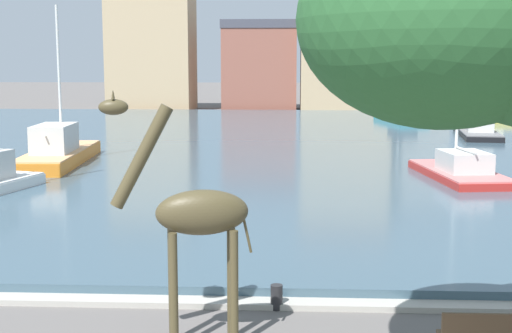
{
  "coord_description": "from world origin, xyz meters",
  "views": [
    {
      "loc": [
        0.34,
        -7.25,
        4.89
      ],
      "look_at": [
        -0.59,
        10.65,
        2.2
      ],
      "focal_mm": 49.85,
      "sensor_mm": 36.0,
      "label": 1
    }
  ],
  "objects_px": {
    "sailboat_teal": "(399,117)",
    "mooring_bollard": "(277,297)",
    "sailboat_orange": "(62,153)",
    "sailboat_red": "(455,172)",
    "sailboat_yellow": "(483,114)",
    "giraffe_statue": "(194,217)",
    "sailboat_black": "(476,131)"
  },
  "relations": [
    {
      "from": "sailboat_teal",
      "to": "mooring_bollard",
      "type": "xyz_separation_m",
      "value": [
        -8.44,
        -41.59,
        -0.31
      ]
    },
    {
      "from": "sailboat_orange",
      "to": "sailboat_red",
      "type": "distance_m",
      "value": 17.33
    },
    {
      "from": "sailboat_teal",
      "to": "sailboat_orange",
      "type": "height_order",
      "value": "sailboat_orange"
    },
    {
      "from": "sailboat_yellow",
      "to": "sailboat_orange",
      "type": "distance_m",
      "value": 36.45
    },
    {
      "from": "sailboat_orange",
      "to": "mooring_bollard",
      "type": "relative_size",
      "value": 18.64
    },
    {
      "from": "mooring_bollard",
      "to": "sailboat_orange",
      "type": "bearing_deg",
      "value": 119.45
    },
    {
      "from": "sailboat_red",
      "to": "mooring_bollard",
      "type": "relative_size",
      "value": 14.34
    },
    {
      "from": "sailboat_teal",
      "to": "mooring_bollard",
      "type": "bearing_deg",
      "value": -101.47
    },
    {
      "from": "sailboat_teal",
      "to": "sailboat_red",
      "type": "xyz_separation_m",
      "value": [
        -1.64,
        -26.74,
        -0.09
      ]
    },
    {
      "from": "giraffe_statue",
      "to": "mooring_bollard",
      "type": "relative_size",
      "value": 8.82
    },
    {
      "from": "sailboat_teal",
      "to": "sailboat_orange",
      "type": "xyz_separation_m",
      "value": [
        -18.66,
        -23.48,
        0.11
      ]
    },
    {
      "from": "sailboat_red",
      "to": "mooring_bollard",
      "type": "distance_m",
      "value": 16.33
    },
    {
      "from": "sailboat_black",
      "to": "sailboat_yellow",
      "type": "height_order",
      "value": "sailboat_black"
    },
    {
      "from": "sailboat_orange",
      "to": "sailboat_red",
      "type": "xyz_separation_m",
      "value": [
        17.02,
        -3.26,
        -0.2
      ]
    },
    {
      "from": "sailboat_yellow",
      "to": "sailboat_red",
      "type": "height_order",
      "value": "sailboat_yellow"
    },
    {
      "from": "sailboat_yellow",
      "to": "sailboat_orange",
      "type": "bearing_deg",
      "value": -134.87
    },
    {
      "from": "sailboat_red",
      "to": "sailboat_orange",
      "type": "bearing_deg",
      "value": 169.17
    },
    {
      "from": "sailboat_red",
      "to": "giraffe_statue",
      "type": "bearing_deg",
      "value": -116.07
    },
    {
      "from": "giraffe_statue",
      "to": "sailboat_red",
      "type": "distance_m",
      "value": 18.64
    },
    {
      "from": "giraffe_statue",
      "to": "sailboat_black",
      "type": "height_order",
      "value": "sailboat_black"
    },
    {
      "from": "sailboat_black",
      "to": "sailboat_teal",
      "type": "bearing_deg",
      "value": 106.63
    },
    {
      "from": "sailboat_yellow",
      "to": "sailboat_red",
      "type": "distance_m",
      "value": 30.36
    },
    {
      "from": "sailboat_teal",
      "to": "sailboat_yellow",
      "type": "xyz_separation_m",
      "value": [
        7.05,
        2.35,
        0.05
      ]
    },
    {
      "from": "sailboat_black",
      "to": "sailboat_red",
      "type": "relative_size",
      "value": 1.25
    },
    {
      "from": "sailboat_yellow",
      "to": "sailboat_black",
      "type": "bearing_deg",
      "value": -106.52
    },
    {
      "from": "sailboat_orange",
      "to": "sailboat_teal",
      "type": "bearing_deg",
      "value": 51.52
    },
    {
      "from": "sailboat_teal",
      "to": "sailboat_yellow",
      "type": "relative_size",
      "value": 0.65
    },
    {
      "from": "sailboat_black",
      "to": "sailboat_orange",
      "type": "xyz_separation_m",
      "value": [
        -21.85,
        -12.81,
        0.1
      ]
    },
    {
      "from": "sailboat_black",
      "to": "mooring_bollard",
      "type": "bearing_deg",
      "value": -110.61
    },
    {
      "from": "sailboat_orange",
      "to": "sailboat_yellow",
      "type": "bearing_deg",
      "value": 45.13
    },
    {
      "from": "giraffe_statue",
      "to": "sailboat_orange",
      "type": "bearing_deg",
      "value": 113.99
    },
    {
      "from": "giraffe_statue",
      "to": "sailboat_yellow",
      "type": "distance_m",
      "value": 48.79
    }
  ]
}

